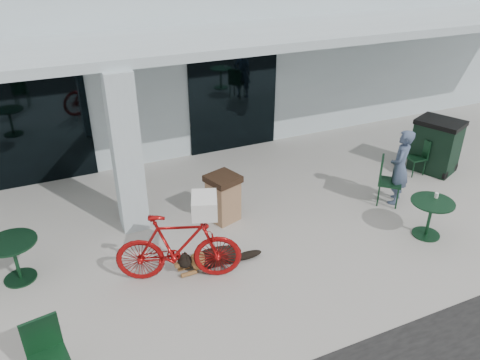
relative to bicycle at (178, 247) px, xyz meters
name	(u,v)px	position (x,y,z in m)	size (l,w,h in m)	color
ground	(253,273)	(1.16, -0.40, -0.62)	(80.00, 80.00, 0.00)	#A5A19B
building	(130,44)	(1.16, 8.10, 1.63)	(22.00, 7.00, 4.50)	silver
storefront_glass_left	(24,129)	(-2.04, 4.58, 0.73)	(2.80, 0.06, 2.70)	black
storefront_glass_right	(233,100)	(2.96, 4.58, 0.73)	(2.40, 0.06, 2.70)	black
column	(126,154)	(-0.34, 1.90, 0.94)	(0.50, 0.50, 3.12)	silver
overhang	(178,42)	(1.16, 3.20, 2.59)	(22.00, 2.80, 0.18)	silver
bicycle	(178,247)	(0.00, 0.00, 0.00)	(0.58, 2.07, 1.24)	maroon
laundry_basket	(204,205)	(0.42, -0.15, 0.78)	(0.53, 0.39, 0.31)	white
dog	(215,256)	(0.65, 0.07, -0.43)	(1.16, 0.39, 0.39)	black
cup_near_dog	(133,264)	(-0.67, 0.60, -0.57)	(0.09, 0.09, 0.11)	white
cafe_table_near	(16,261)	(-2.47, 1.07, -0.24)	(0.81, 0.81, 0.76)	#133720
cafe_chair_near	(49,360)	(-2.12, -1.43, -0.12)	(0.46, 0.50, 1.01)	#133720
cafe_table_far	(429,218)	(4.71, -0.72, -0.25)	(0.80, 0.80, 0.75)	#133720
cafe_chair_far_a	(390,182)	(4.81, 0.55, -0.10)	(0.47, 0.52, 1.04)	#133720
cafe_chair_far_b	(416,157)	(6.31, 1.40, -0.19)	(0.39, 0.43, 0.87)	#133720
person	(400,167)	(5.01, 0.54, 0.20)	(0.60, 0.39, 1.65)	#445473
cup_on_table	(437,195)	(4.86, -0.64, 0.18)	(0.07, 0.07, 0.10)	white
trash_receptacle	(223,198)	(1.36, 1.40, -0.13)	(0.58, 0.58, 0.98)	#936D4C
wheeled_bin	(436,146)	(6.88, 1.39, 0.02)	(0.79, 1.01, 1.28)	black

